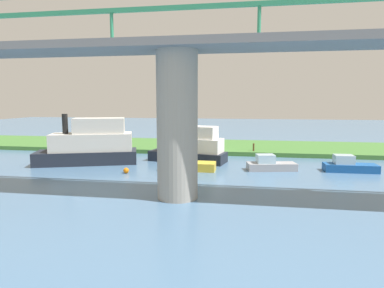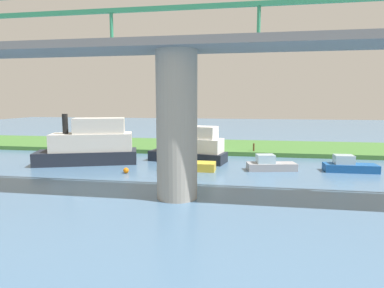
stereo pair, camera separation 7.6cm
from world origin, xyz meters
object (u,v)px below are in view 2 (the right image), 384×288
(bridge_pylon, at_px, (177,126))
(pontoon_yellow, at_px, (90,145))
(mooring_post, at_px, (254,147))
(person_on_bank, at_px, (164,143))
(motorboat_white, at_px, (187,164))
(riverboat_paddlewheel, at_px, (190,147))
(motorboat_red, at_px, (349,166))
(skiff_small, at_px, (270,165))
(marker_buoy, at_px, (126,170))

(bridge_pylon, bearing_deg, pontoon_yellow, -42.28)
(bridge_pylon, distance_m, mooring_post, 19.41)
(person_on_bank, xyz_separation_m, motorboat_white, (-4.77, 9.84, -0.61))
(mooring_post, xyz_separation_m, riverboat_paddlewheel, (6.75, 5.35, 0.59))
(bridge_pylon, relative_size, person_on_bank, 6.90)
(motorboat_red, bearing_deg, riverboat_paddlewheel, -9.36)
(riverboat_paddlewheel, xyz_separation_m, skiff_small, (-8.07, 3.05, -1.01))
(pontoon_yellow, bearing_deg, mooring_post, -154.65)
(motorboat_white, height_order, motorboat_red, motorboat_white)
(pontoon_yellow, bearing_deg, bridge_pylon, 137.72)
(bridge_pylon, height_order, riverboat_paddlewheel, bridge_pylon)
(person_on_bank, relative_size, riverboat_paddlewheel, 0.16)
(skiff_small, bearing_deg, bridge_pylon, 55.77)
(riverboat_paddlewheel, relative_size, skiff_small, 1.82)
(person_on_bank, distance_m, pontoon_yellow, 10.00)
(riverboat_paddlewheel, xyz_separation_m, pontoon_yellow, (9.98, 2.58, 0.36))
(riverboat_paddlewheel, bearing_deg, pontoon_yellow, 14.50)
(skiff_small, xyz_separation_m, pontoon_yellow, (18.05, -0.47, 1.36))
(bridge_pylon, height_order, marker_buoy, bridge_pylon)
(skiff_small, relative_size, marker_buoy, 9.37)
(motorboat_white, relative_size, pontoon_yellow, 0.47)
(bridge_pylon, relative_size, marker_buoy, 19.18)
(motorboat_red, xyz_separation_m, marker_buoy, (19.79, 3.94, -0.30))
(mooring_post, height_order, pontoon_yellow, pontoon_yellow)
(marker_buoy, bearing_deg, motorboat_red, -168.75)
(mooring_post, bearing_deg, motorboat_white, 56.47)
(motorboat_white, distance_m, marker_buoy, 5.60)
(skiff_small, bearing_deg, pontoon_yellow, -1.48)
(motorboat_red, bearing_deg, bridge_pylon, 37.16)
(riverboat_paddlewheel, height_order, skiff_small, riverboat_paddlewheel)
(motorboat_white, bearing_deg, mooring_post, -123.53)
(mooring_post, relative_size, motorboat_white, 0.18)
(riverboat_paddlewheel, xyz_separation_m, motorboat_red, (-15.11, 2.49, -0.99))
(mooring_post, relative_size, motorboat_red, 0.20)
(person_on_bank, relative_size, skiff_small, 0.30)
(bridge_pylon, xyz_separation_m, mooring_post, (-5.38, -18.24, -3.84))
(riverboat_paddlewheel, relative_size, marker_buoy, 17.04)
(bridge_pylon, height_order, person_on_bank, bridge_pylon)
(bridge_pylon, distance_m, marker_buoy, 9.96)
(bridge_pylon, bearing_deg, person_on_bank, -72.90)
(marker_buoy, bearing_deg, mooring_post, -134.18)
(riverboat_paddlewheel, height_order, pontoon_yellow, pontoon_yellow)
(riverboat_paddlewheel, height_order, motorboat_white, riverboat_paddlewheel)
(riverboat_paddlewheel, distance_m, motorboat_white, 4.32)
(mooring_post, bearing_deg, person_on_bank, -1.56)
(mooring_post, height_order, motorboat_red, motorboat_red)
(bridge_pylon, xyz_separation_m, motorboat_red, (-13.73, -10.41, -4.25))
(bridge_pylon, xyz_separation_m, marker_buoy, (6.06, -6.47, -4.55))
(mooring_post, xyz_separation_m, marker_buoy, (11.44, 11.77, -0.70))
(mooring_post, distance_m, marker_buoy, 16.43)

